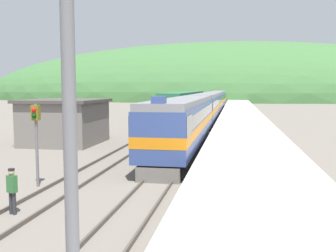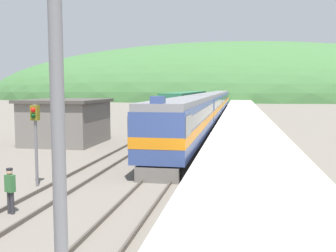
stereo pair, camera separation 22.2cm
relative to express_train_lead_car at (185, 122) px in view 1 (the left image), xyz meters
name	(u,v)px [view 1 (the left image)]	position (x,y,z in m)	size (l,w,h in m)	color
track_main	(214,113)	(0.00, 41.59, -2.05)	(1.52, 180.00, 0.16)	#4C443D
track_siding	(191,113)	(-4.10, 41.59, -2.05)	(1.52, 180.00, 0.16)	#4C443D
platform	(242,120)	(4.64, 21.59, -1.62)	(5.82, 140.00, 1.03)	#BCB5A5
distant_hills	(226,99)	(0.00, 135.72, -2.13)	(211.49, 95.17, 45.89)	#3D6B38
station_shed	(65,121)	(-10.22, 1.67, -0.26)	(6.03, 6.88, 3.70)	slate
express_train_lead_car	(185,122)	(0.00, 0.00, 0.00)	(2.87, 21.52, 4.25)	black
carriage_second	(206,107)	(0.00, 21.73, -0.01)	(2.86, 19.71, 3.89)	black
carriage_third	(214,102)	(0.00, 42.32, -0.01)	(2.86, 19.71, 3.89)	black
carriage_fourth	(219,99)	(0.00, 62.91, -0.01)	(2.86, 19.71, 3.89)	black
siding_train	(186,104)	(-4.10, 33.98, -0.08)	(2.90, 34.72, 3.98)	black
signal_post_siding	(36,128)	(-5.47, -12.02, 0.67)	(0.36, 0.42, 3.91)	slate
track_worker	(12,188)	(-4.36, -15.98, -1.15)	(0.41, 0.33, 1.72)	#2D2D33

